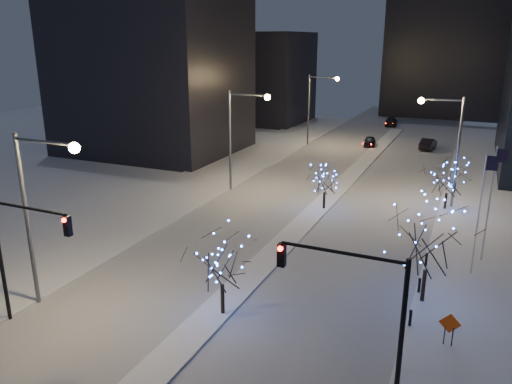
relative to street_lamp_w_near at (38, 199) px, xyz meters
The scene contains 24 objects.
ground 11.23m from the street_lamp_w_near, 12.61° to the right, with size 160.00×160.00×0.00m, color silver.
road 34.80m from the street_lamp_w_near, 74.85° to the left, with size 20.00×130.00×0.02m, color #A5AAB3.
median 30.09m from the street_lamp_w_near, 72.30° to the left, with size 2.00×80.00×0.15m, color silver.
east_sidewalk 30.63m from the street_lamp_w_near, 36.94° to the left, with size 10.00×90.00×0.15m, color silver.
west_sidewalk 19.77m from the street_lamp_w_near, 105.71° to the left, with size 8.00×90.00×0.15m, color silver.
filler_west_near 42.87m from the street_lamp_w_near, 116.64° to the left, with size 22.00×18.00×24.00m, color black.
filler_west_far 70.12m from the street_lamp_w_near, 104.09° to the left, with size 18.00×16.00×16.00m, color black.
horizon_block 92.38m from the street_lamp_w_near, 80.58° to the left, with size 24.00×14.00×42.00m, color black.
street_lamp_w_near is the anchor object (origin of this frame).
street_lamp_w_mid 25.00m from the street_lamp_w_near, 90.00° to the left, with size 4.40×0.56×10.00m.
street_lamp_w_far 50.00m from the street_lamp_w_near, 90.00° to the left, with size 4.40×0.56×10.00m.
street_lamp_east 33.85m from the street_lamp_w_near, 55.81° to the left, with size 3.90×0.56×10.00m.
traffic_signal_west 2.70m from the street_lamp_w_near, 76.04° to the right, with size 5.26×0.43×7.00m.
traffic_signal_east 17.99m from the street_lamp_w_near, ahead, with size 5.26×0.43×7.00m.
flagpoles 27.07m from the street_lamp_w_near, 34.36° to the left, with size 1.35×2.60×8.00m.
bollards 21.57m from the street_lamp_w_near, 22.69° to the left, with size 0.16×12.16×0.90m.
car_near 53.54m from the street_lamp_w_near, 81.97° to the left, with size 1.61×4.00×1.36m, color black.
car_mid 56.33m from the street_lamp_w_near, 74.12° to the left, with size 1.63×4.68×1.54m, color black.
car_far 72.59m from the street_lamp_w_near, 84.22° to the left, with size 1.99×4.90×1.42m, color black.
holiday_tree_median_near 10.46m from the street_lamp_w_near, 18.32° to the left, with size 4.48×4.48×4.78m.
holiday_tree_median_far 24.97m from the street_lamp_w_near, 67.52° to the left, with size 3.89×3.89×4.00m.
holiday_tree_plaza_near 21.58m from the street_lamp_w_near, 24.90° to the left, with size 5.89×5.89×6.11m.
holiday_tree_plaza_far 33.57m from the street_lamp_w_near, 54.38° to the left, with size 4.73×4.73×4.39m.
construction_sign 22.30m from the street_lamp_w_near, 13.11° to the left, with size 1.07×0.08×1.76m.
Camera 1 is at (12.15, -16.62, 14.71)m, focal length 35.00 mm.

